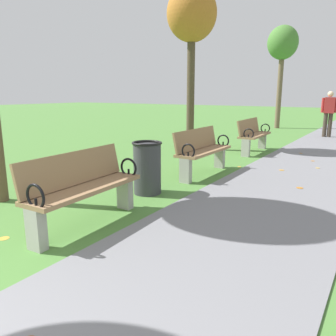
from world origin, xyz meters
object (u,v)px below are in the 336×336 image
object	(u,v)px
pedestrian_walking	(329,112)
park_bench_2	(83,187)
park_bench_3	(202,150)
tree_3	(192,18)
tree_4	(283,46)
trash_bin	(147,168)
park_bench_4	(253,135)

from	to	relation	value
pedestrian_walking	park_bench_2	bearing A→B (deg)	-96.54
park_bench_3	tree_3	xyz separation A→B (m)	(-1.70, 2.55, 3.05)
park_bench_2	park_bench_3	distance (m)	3.12
park_bench_2	tree_4	world-z (taller)	tree_4
pedestrian_walking	trash_bin	bearing A→B (deg)	-98.52
park_bench_2	pedestrian_walking	xyz separation A→B (m)	(1.22, 10.61, 0.44)
park_bench_2	trash_bin	world-z (taller)	park_bench_2
tree_4	trash_bin	xyz separation A→B (m)	(1.05, -11.44, -3.16)
pedestrian_walking	trash_bin	size ratio (longest dim) A/B	1.93
park_bench_2	pedestrian_walking	world-z (taller)	pedestrian_walking
tree_3	pedestrian_walking	distance (m)	6.30
park_bench_3	tree_4	xyz separation A→B (m)	(-1.20, 9.82, 3.10)
park_bench_2	park_bench_3	size ratio (longest dim) A/B	1.01
park_bench_3	trash_bin	distance (m)	1.63
park_bench_4	pedestrian_walking	world-z (taller)	pedestrian_walking
trash_bin	park_bench_4	bearing A→B (deg)	88.18
park_bench_3	tree_4	world-z (taller)	tree_4
park_bench_2	pedestrian_walking	distance (m)	10.69
park_bench_3	trash_bin	xyz separation A→B (m)	(-0.15, -1.62, -0.06)
tree_4	pedestrian_walking	xyz separation A→B (m)	(2.42, -2.33, -2.66)
park_bench_2	park_bench_4	size ratio (longest dim) A/B	1.00
pedestrian_walking	tree_3	bearing A→B (deg)	-120.60
park_bench_3	park_bench_4	xyz separation A→B (m)	(0.00, 3.01, 0.00)
park_bench_2	tree_4	bearing A→B (deg)	95.30
tree_3	tree_4	world-z (taller)	tree_4
park_bench_2	tree_4	xyz separation A→B (m)	(-1.20, 12.94, 3.10)
tree_4	pedestrian_walking	size ratio (longest dim) A/B	2.74
park_bench_3	pedestrian_walking	xyz separation A→B (m)	(1.22, 7.49, 0.44)
park_bench_3	pedestrian_walking	size ratio (longest dim) A/B	0.99
tree_4	park_bench_3	bearing A→B (deg)	-83.03
tree_3	pedestrian_walking	bearing A→B (deg)	59.40
tree_4	park_bench_2	bearing A→B (deg)	-84.70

